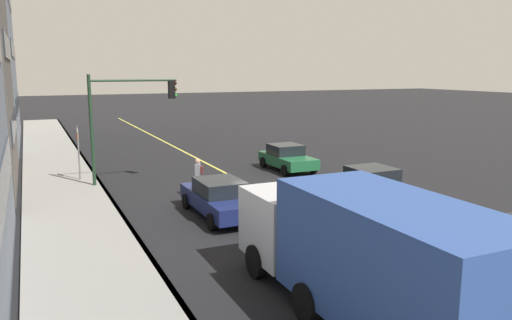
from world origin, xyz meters
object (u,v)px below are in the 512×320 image
car_black (375,187)px  traffic_light_mast (127,109)px  car_green (287,158)px  pedestrian_with_backpack (198,174)px  truck_blue (365,252)px  street_sign_post (78,149)px  car_navy (219,198)px

car_black → traffic_light_mast: traffic_light_mast is taller
car_black → traffic_light_mast: bearing=46.0°
car_black → car_green: size_ratio=0.97×
pedestrian_with_backpack → traffic_light_mast: size_ratio=0.32×
truck_blue → traffic_light_mast: bearing=7.9°
street_sign_post → traffic_light_mast: bearing=-126.3°
car_navy → traffic_light_mast: traffic_light_mast is taller
car_navy → pedestrian_with_backpack: 3.28m
street_sign_post → car_green: bearing=-97.9°
pedestrian_with_backpack → truck_blue: bearing=179.3°
pedestrian_with_backpack → car_black: bearing=-127.0°
car_green → traffic_light_mast: bearing=90.5°
car_black → pedestrian_with_backpack: bearing=53.0°
truck_blue → traffic_light_mast: (15.85, 2.20, 2.09)m
car_black → truck_blue: (-7.71, 6.24, 0.81)m
truck_blue → street_sign_post: bearing=14.0°
car_green → pedestrian_with_backpack: (-3.63, 6.37, 0.29)m
truck_blue → traffic_light_mast: traffic_light_mast is taller
truck_blue → traffic_light_mast: size_ratio=1.51×
car_navy → traffic_light_mast: size_ratio=0.87×
traffic_light_mast → street_sign_post: bearing=53.7°
car_black → traffic_light_mast: 12.09m
pedestrian_with_backpack → street_sign_post: bearing=41.4°
car_green → truck_blue: truck_blue is taller
car_black → car_green: car_black is taller
car_green → pedestrian_with_backpack: size_ratio=2.36×
car_black → traffic_light_mast: size_ratio=0.73×
car_green → street_sign_post: street_sign_post is taller
car_navy → car_black: bearing=-101.9°
street_sign_post → truck_blue: bearing=-166.0°
car_green → truck_blue: (-15.93, 6.53, 0.90)m
car_green → street_sign_post: size_ratio=1.41×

